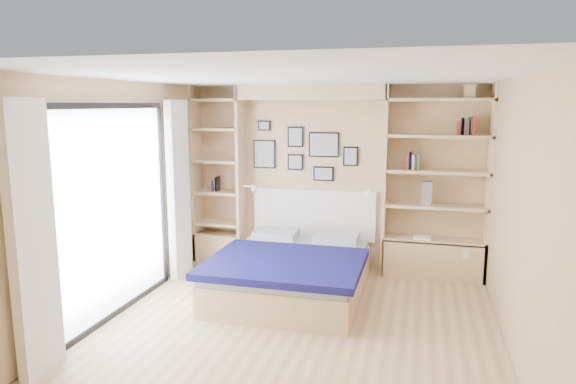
# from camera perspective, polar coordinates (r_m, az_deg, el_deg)

# --- Properties ---
(ground) EXTENTS (4.50, 4.50, 0.00)m
(ground) POSITION_cam_1_polar(r_m,az_deg,el_deg) (5.31, 0.79, -15.28)
(ground) COLOR tan
(ground) RESTS_ON ground
(room_shell) EXTENTS (4.50, 4.50, 4.50)m
(room_shell) POSITION_cam_1_polar(r_m,az_deg,el_deg) (6.49, 0.74, -0.64)
(room_shell) COLOR tan
(room_shell) RESTS_ON ground
(bed) EXTENTS (1.73, 2.28, 1.07)m
(bed) POSITION_cam_1_polar(r_m,az_deg,el_deg) (6.21, 0.52, -8.75)
(bed) COLOR #E0BE8A
(bed) RESTS_ON ground
(photo_gallery) EXTENTS (1.48, 0.02, 0.82)m
(photo_gallery) POSITION_cam_1_polar(r_m,az_deg,el_deg) (7.11, 1.60, 4.56)
(photo_gallery) COLOR black
(photo_gallery) RESTS_ON ground
(reading_lamps) EXTENTS (1.92, 0.12, 0.15)m
(reading_lamps) POSITION_cam_1_polar(r_m,az_deg,el_deg) (6.93, 2.38, 0.21)
(reading_lamps) COLOR silver
(reading_lamps) RESTS_ON ground
(shelf_decor) EXTENTS (3.50, 0.23, 2.03)m
(shelf_decor) POSITION_cam_1_polar(r_m,az_deg,el_deg) (6.77, 14.07, 4.74)
(shelf_decor) COLOR #A51E1E
(shelf_decor) RESTS_ON ground
(deck_chair) EXTENTS (0.56, 0.89, 0.87)m
(deck_chair) POSITION_cam_1_polar(r_m,az_deg,el_deg) (6.79, -27.62, -7.02)
(deck_chair) COLOR tan
(deck_chair) RESTS_ON ground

